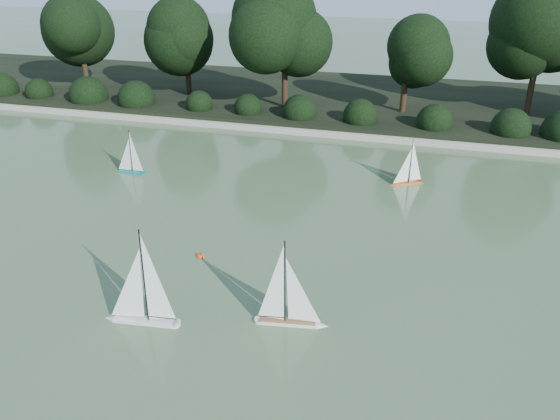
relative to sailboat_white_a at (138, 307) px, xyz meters
name	(u,v)px	position (x,y,z in m)	size (l,w,h in m)	color
ground	(289,308)	(2.20, 0.98, -0.27)	(80.00, 80.00, 0.00)	#3D5131
pond_coping	(363,136)	(2.20, 9.98, -0.18)	(40.00, 0.35, 0.18)	gray
far_bank	(377,102)	(2.20, 13.98, -0.12)	(40.00, 8.00, 0.30)	black
tree_line	(417,40)	(3.43, 12.41, 2.37)	(26.31, 3.93, 4.39)	black
shrub_hedge	(367,117)	(2.20, 10.88, 0.18)	(29.10, 1.10, 1.10)	black
sailboat_white_a	(138,307)	(0.00, 0.00, 0.00)	(1.28, 0.34, 1.74)	silver
sailboat_white_b	(293,311)	(2.37, 0.59, -0.02)	(1.19, 0.35, 1.62)	silver
sailboat_orange	(406,177)	(3.70, 6.76, -0.08)	(0.83, 0.55, 1.23)	#E3581A
sailboat_teal	(129,165)	(-3.35, 5.62, -0.08)	(0.91, 0.21, 1.23)	#04747D
race_buoy	(201,257)	(0.15, 2.11, -0.27)	(0.16, 0.16, 0.16)	#DB460B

